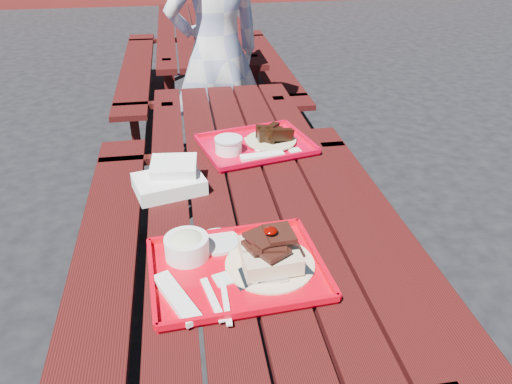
{
  "coord_description": "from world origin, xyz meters",
  "views": [
    {
      "loc": [
        -0.23,
        -1.6,
        1.67
      ],
      "look_at": [
        0.0,
        -0.15,
        0.82
      ],
      "focal_mm": 35.0,
      "sensor_mm": 36.0,
      "label": 1
    }
  ],
  "objects_px": {
    "picnic_table_near": "(250,230)",
    "far_tray": "(255,144)",
    "person": "(217,55)",
    "picnic_table_far": "(203,50)",
    "near_tray": "(235,258)"
  },
  "relations": [
    {
      "from": "picnic_table_near",
      "to": "far_tray",
      "type": "height_order",
      "value": "far_tray"
    },
    {
      "from": "near_tray",
      "to": "person",
      "type": "height_order",
      "value": "person"
    },
    {
      "from": "picnic_table_near",
      "to": "far_tray",
      "type": "xyz_separation_m",
      "value": [
        0.07,
        0.34,
        0.21
      ]
    },
    {
      "from": "near_tray",
      "to": "far_tray",
      "type": "height_order",
      "value": "near_tray"
    },
    {
      "from": "near_tray",
      "to": "far_tray",
      "type": "distance_m",
      "value": 0.82
    },
    {
      "from": "picnic_table_near",
      "to": "picnic_table_far",
      "type": "bearing_deg",
      "value": 90.0
    },
    {
      "from": "far_tray",
      "to": "person",
      "type": "distance_m",
      "value": 1.09
    },
    {
      "from": "far_tray",
      "to": "near_tray",
      "type": "bearing_deg",
      "value": -102.94
    },
    {
      "from": "far_tray",
      "to": "person",
      "type": "relative_size",
      "value": 0.3
    },
    {
      "from": "picnic_table_far",
      "to": "near_tray",
      "type": "xyz_separation_m",
      "value": [
        -0.11,
        -3.26,
        0.23
      ]
    },
    {
      "from": "picnic_table_near",
      "to": "far_tray",
      "type": "distance_m",
      "value": 0.41
    },
    {
      "from": "picnic_table_near",
      "to": "picnic_table_far",
      "type": "relative_size",
      "value": 1.0
    },
    {
      "from": "picnic_table_far",
      "to": "near_tray",
      "type": "height_order",
      "value": "near_tray"
    },
    {
      "from": "far_tray",
      "to": "person",
      "type": "bearing_deg",
      "value": 93.29
    },
    {
      "from": "picnic_table_far",
      "to": "person",
      "type": "xyz_separation_m",
      "value": [
        0.01,
        -1.38,
        0.32
      ]
    }
  ]
}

